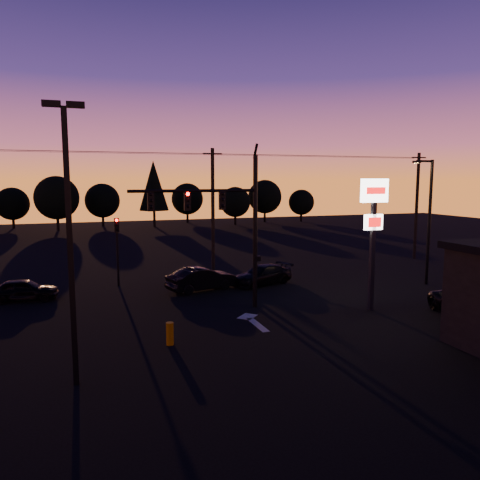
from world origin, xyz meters
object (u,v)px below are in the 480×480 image
at_px(traffic_signal_mast, 226,215).
at_px(pylon_sign, 374,216).
at_px(streetlight, 428,216).
at_px(car_right, 262,275).
at_px(secondary_signal, 117,242).
at_px(bollard, 170,334).
at_px(car_left, 24,290).
at_px(car_mid, 202,279).
at_px(suv_parked, 471,305).
at_px(parking_lot_light, 69,226).

height_order(traffic_signal_mast, pylon_sign, traffic_signal_mast).
bearing_deg(streetlight, car_right, 161.27).
height_order(traffic_signal_mast, secondary_signal, traffic_signal_mast).
bearing_deg(traffic_signal_mast, bollard, -131.21).
height_order(secondary_signal, pylon_sign, pylon_sign).
distance_m(car_left, car_mid, 10.11).
relative_size(traffic_signal_mast, car_mid, 1.97).
bearing_deg(car_mid, pylon_sign, -150.22).
bearing_deg(car_mid, secondary_signal, 42.71).
distance_m(traffic_signal_mast, car_left, 12.34).
relative_size(traffic_signal_mast, bollard, 9.10).
bearing_deg(car_left, secondary_signal, -62.23).
bearing_deg(traffic_signal_mast, suv_parked, -26.26).
bearing_deg(parking_lot_light, bollard, 36.51).
bearing_deg(pylon_sign, secondary_signal, 140.23).
height_order(secondary_signal, suv_parked, secondary_signal).
distance_m(pylon_sign, car_mid, 10.97).
xyz_separation_m(car_mid, car_right, (4.11, 0.33, -0.09)).
height_order(parking_lot_light, streetlight, parking_lot_light).
bearing_deg(parking_lot_light, traffic_signal_mast, 43.37).
bearing_deg(suv_parked, pylon_sign, 151.60).
bearing_deg(secondary_signal, car_right, -16.22).
xyz_separation_m(parking_lot_light, suv_parked, (18.27, 1.63, -4.63)).
height_order(traffic_signal_mast, car_mid, traffic_signal_mast).
relative_size(parking_lot_light, car_mid, 2.10).
distance_m(secondary_signal, pylon_sign, 15.75).
relative_size(streetlight, car_left, 2.18).
bearing_deg(traffic_signal_mast, streetlight, 6.14).
distance_m(traffic_signal_mast, bollard, 7.26).
height_order(traffic_signal_mast, parking_lot_light, parking_lot_light).
bearing_deg(parking_lot_light, car_right, 46.33).
bearing_deg(secondary_signal, suv_parked, -39.19).
relative_size(bollard, car_right, 0.22).
relative_size(pylon_sign, streetlight, 0.85).
xyz_separation_m(pylon_sign, streetlight, (6.91, 4.00, -0.49)).
xyz_separation_m(pylon_sign, bollard, (-10.87, -1.81, -4.44)).
relative_size(secondary_signal, pylon_sign, 0.64).
relative_size(pylon_sign, car_mid, 1.56).
bearing_deg(suv_parked, car_right, 132.77).
distance_m(parking_lot_light, car_mid, 14.40).
relative_size(streetlight, car_mid, 1.84).
distance_m(car_left, suv_parked, 23.68).
bearing_deg(car_left, streetlight, -92.82).
distance_m(traffic_signal_mast, car_right, 7.64).
bearing_deg(car_left, pylon_sign, -108.19).
bearing_deg(streetlight, suv_parked, -114.56).
relative_size(pylon_sign, suv_parked, 1.47).
distance_m(bollard, car_right, 12.03).
height_order(secondary_signal, car_mid, secondary_signal).
height_order(pylon_sign, car_right, pylon_sign).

